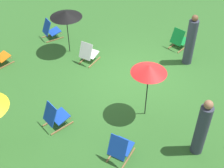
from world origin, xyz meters
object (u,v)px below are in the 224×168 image
at_px(deckchair_1, 51,30).
at_px(umbrella_2, 66,14).
at_px(deckchair_9, 120,148).
at_px(deckchair_10, 55,116).
at_px(person_0, 190,41).
at_px(deckchair_8, 179,39).
at_px(person_1, 202,129).
at_px(umbrella_3, 149,69).
at_px(deckchair_2, 88,53).

relative_size(deckchair_1, umbrella_2, 0.51).
bearing_deg(deckchair_9, deckchair_1, -36.28).
relative_size(deckchair_9, umbrella_2, 0.51).
bearing_deg(deckchair_10, deckchair_1, -30.42).
bearing_deg(person_0, umbrella_2, -166.24).
xyz_separation_m(deckchair_1, deckchair_8, (-4.16, -2.93, 0.00)).
distance_m(deckchair_10, person_1, 3.97).
height_order(deckchair_10, umbrella_3, umbrella_3).
relative_size(deckchair_8, umbrella_2, 0.50).
relative_size(deckchair_2, umbrella_3, 0.47).
bearing_deg(deckchair_9, person_1, -144.74).
bearing_deg(deckchair_1, deckchair_9, 172.02).
bearing_deg(deckchair_2, deckchair_8, -133.89).
relative_size(deckchair_1, deckchair_10, 1.03).
height_order(deckchair_10, person_1, person_1).
bearing_deg(deckchair_1, umbrella_2, -170.88).
relative_size(deckchair_9, person_0, 0.45).
bearing_deg(deckchair_2, person_1, 158.39).
bearing_deg(umbrella_3, deckchair_1, -8.10).
height_order(deckchair_2, deckchair_8, same).
bearing_deg(person_0, umbrella_3, -100.50).
height_order(umbrella_3, person_1, umbrella_3).
bearing_deg(person_0, person_1, -73.93).
distance_m(deckchair_9, umbrella_2, 5.39).
relative_size(deckchair_1, person_1, 0.48).
xyz_separation_m(deckchair_2, person_1, (-5.01, 0.83, 0.48)).
bearing_deg(umbrella_3, deckchair_2, -12.21).
height_order(deckchair_1, person_1, person_1).
xyz_separation_m(deckchair_2, deckchair_10, (-1.59, 2.80, 0.00)).
bearing_deg(umbrella_2, deckchair_8, -133.53).
height_order(deckchair_2, deckchair_10, same).
bearing_deg(deckchair_10, umbrella_3, -120.31).
height_order(deckchair_8, person_0, person_0).
distance_m(deckchair_10, umbrella_3, 2.94).
xyz_separation_m(deckchair_1, person_0, (-4.94, -2.33, 0.52)).
height_order(deckchair_8, person_1, person_1).
relative_size(deckchair_9, umbrella_3, 0.47).
height_order(deckchair_8, deckchair_10, same).
bearing_deg(deckchair_10, deckchair_2, -54.13).
bearing_deg(person_1, person_0, -53.16).
xyz_separation_m(umbrella_3, person_0, (0.52, -3.11, -0.78)).
bearing_deg(deckchair_10, umbrella_2, -40.36).
relative_size(person_0, person_1, 1.06).
xyz_separation_m(person_0, person_1, (-2.36, 3.25, -0.04)).
relative_size(deckchair_1, deckchair_8, 1.03).
relative_size(umbrella_3, person_1, 1.00).
distance_m(deckchair_9, umbrella_3, 2.19).
bearing_deg(deckchair_9, person_0, -91.76).
bearing_deg(person_1, deckchair_10, 30.86).
xyz_separation_m(deckchair_8, umbrella_3, (-1.30, 3.71, 1.31)).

